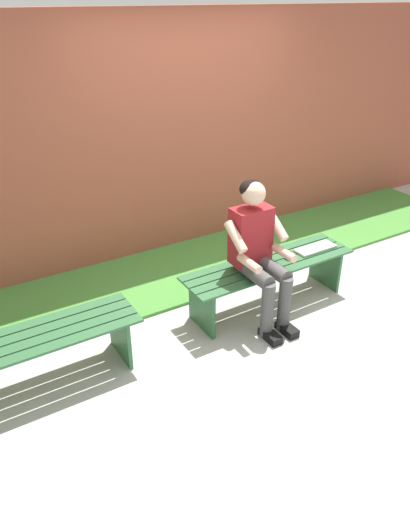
{
  "coord_description": "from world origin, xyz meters",
  "views": [
    {
      "loc": [
        2.47,
        3.0,
        2.57
      ],
      "look_at": [
        0.76,
        0.15,
        0.79
      ],
      "focal_mm": 34.47,
      "sensor_mm": 36.0,
      "label": 1
    }
  ],
  "objects": [
    {
      "name": "ground_plane",
      "position": [
        1.09,
        1.0,
        -0.02
      ],
      "size": [
        10.0,
        7.0,
        0.04
      ],
      "primitive_type": "cube",
      "color": "#B2B2AD"
    },
    {
      "name": "grass_strip",
      "position": [
        1.09,
        -1.39,
        0.01
      ],
      "size": [
        9.0,
        2.04,
        0.03
      ],
      "primitive_type": "cube",
      "color": "#478C38",
      "rests_on": "ground"
    },
    {
      "name": "brick_wall",
      "position": [
        0.5,
        -1.63,
        1.24
      ],
      "size": [
        9.5,
        0.24,
        2.47
      ],
      "primitive_type": "cube",
      "color": "#9E4C38",
      "rests_on": "ground"
    },
    {
      "name": "bench_near",
      "position": [
        0.0,
        0.0,
        0.33
      ],
      "size": [
        1.66,
        0.45,
        0.44
      ],
      "rotation": [
        0.0,
        0.0,
        0.01
      ],
      "color": "#2D6038",
      "rests_on": "ground"
    },
    {
      "name": "bench_far",
      "position": [
        2.18,
        0.0,
        0.34
      ],
      "size": [
        1.71,
        0.45,
        0.44
      ],
      "rotation": [
        0.0,
        0.0,
        0.01
      ],
      "color": "#2D6038",
      "rests_on": "ground"
    },
    {
      "name": "person_seated",
      "position": [
        0.21,
        0.1,
        0.68
      ],
      "size": [
        0.5,
        0.69,
        1.24
      ],
      "color": "maroon",
      "rests_on": "ground"
    },
    {
      "name": "apple",
      "position": [
        -0.2,
        0.02,
        0.48
      ],
      "size": [
        0.08,
        0.08,
        0.08
      ],
      "primitive_type": "sphere",
      "color": "red",
      "rests_on": "bench_near"
    },
    {
      "name": "book_open",
      "position": [
        -0.53,
        0.01,
        0.45
      ],
      "size": [
        0.41,
        0.16,
        0.02
      ],
      "rotation": [
        0.0,
        0.0,
        0.01
      ],
      "color": "white",
      "rests_on": "bench_near"
    }
  ]
}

